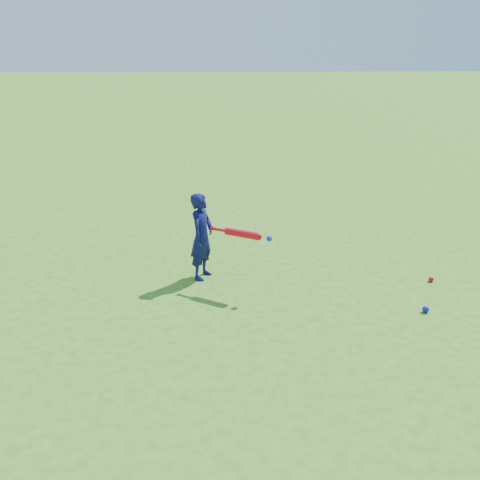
{
  "coord_description": "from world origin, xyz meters",
  "views": [
    {
      "loc": [
        0.9,
        -5.61,
        2.69
      ],
      "look_at": [
        1.11,
        -0.04,
        0.56
      ],
      "focal_mm": 40.0,
      "sensor_mm": 36.0,
      "label": 1
    }
  ],
  "objects_px": {
    "ground_ball_blue": "(426,309)",
    "bat_swing": "(245,234)",
    "child": "(202,237)",
    "ground_ball_red": "(431,279)"
  },
  "relations": [
    {
      "from": "child",
      "to": "ground_ball_red",
      "type": "height_order",
      "value": "child"
    },
    {
      "from": "child",
      "to": "ground_ball_red",
      "type": "relative_size",
      "value": 16.61
    },
    {
      "from": "child",
      "to": "bat_swing",
      "type": "distance_m",
      "value": 0.6
    },
    {
      "from": "child",
      "to": "ground_ball_blue",
      "type": "bearing_deg",
      "value": -88.7
    },
    {
      "from": "child",
      "to": "bat_swing",
      "type": "height_order",
      "value": "child"
    },
    {
      "from": "ground_ball_blue",
      "to": "bat_swing",
      "type": "bearing_deg",
      "value": 161.16
    },
    {
      "from": "ground_ball_red",
      "to": "bat_swing",
      "type": "relative_size",
      "value": 0.09
    },
    {
      "from": "ground_ball_red",
      "to": "ground_ball_blue",
      "type": "bearing_deg",
      "value": -114.49
    },
    {
      "from": "ground_ball_blue",
      "to": "bat_swing",
      "type": "height_order",
      "value": "bat_swing"
    },
    {
      "from": "child",
      "to": "ground_ball_red",
      "type": "xyz_separation_m",
      "value": [
        2.68,
        -0.23,
        -0.49
      ]
    }
  ]
}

